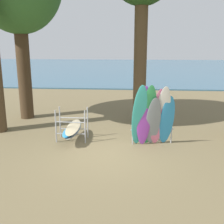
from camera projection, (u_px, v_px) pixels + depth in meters
The scene contains 4 objects.
ground_plane at pixel (108, 154), 9.33m from camera, with size 80.00×80.00×0.00m, color brown.
lake_water at pixel (128, 68), 39.14m from camera, with size 80.00×36.00×0.10m, color #38607A.
leaning_board_pile at pixel (153, 118), 9.82m from camera, with size 1.65×1.03×2.32m.
board_storage_rack at pixel (73, 128), 10.61m from camera, with size 1.15×2.13×1.25m.
Camera 1 is at (0.81, -8.65, 3.70)m, focal length 44.47 mm.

